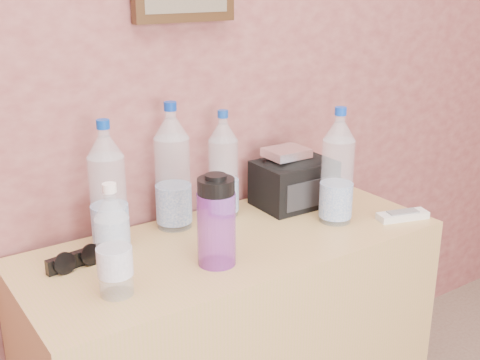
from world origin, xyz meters
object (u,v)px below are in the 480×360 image
Objects in this scene: pet_large_a at (108,193)px; toiletry_bag at (294,180)px; nalgene_bottle at (216,221)px; ac_remote at (403,216)px; pet_large_b at (173,173)px; sunglasses at (75,260)px; pet_large_c at (223,170)px; pet_small at (114,247)px; dresser at (234,352)px; foil_packet at (286,153)px; pet_large_d at (337,172)px.

pet_large_a is 0.60m from toiletry_bag.
nalgene_bottle is 1.52× the size of ac_remote.
sunglasses is at bearing -165.07° from pet_large_b.
nalgene_bottle is 0.62m from ac_remote.
nalgene_bottle is 1.57× the size of sunglasses.
pet_large_b is 1.55× the size of nalgene_bottle.
pet_large_b is 2.42× the size of sunglasses.
pet_large_c reaches higher than nalgene_bottle.
pet_small is (-0.29, -0.27, -0.04)m from pet_large_b.
pet_large_b is 0.40m from pet_small.
pet_large_b is 0.36m from sunglasses.
pet_large_b is at bearing 116.85° from dresser.
pet_large_a is at bearing 16.86° from sunglasses.
pet_small is 0.88m from ac_remote.
pet_large_b is 0.17m from pet_large_c.
pet_large_c is (0.37, 0.03, -0.01)m from pet_large_a.
pet_large_a reaches higher than nalgene_bottle.
ac_remote is at bearing -52.14° from foil_packet.
ac_remote is at bearing -23.01° from sunglasses.
pet_large_d reaches higher than pet_large_c.
pet_small is 0.27m from nalgene_bottle.
pet_large_b is at bearing 166.94° from ac_remote.
pet_small reaches higher than nalgene_bottle.
foil_packet is (-0.03, 0.01, 0.09)m from toiletry_bag.
pet_small reaches higher than toiletry_bag.
ac_remote is 1.25× the size of foil_packet.
pet_small reaches higher than foil_packet.
pet_large_b is 0.37m from foil_packet.
sunglasses is 0.70m from foil_packet.
pet_large_d reaches higher than pet_small.
pet_large_b is 1.55× the size of toiletry_bag.
pet_large_c reaches higher than foil_packet.
sunglasses is (-0.41, 0.09, 0.38)m from dresser.
pet_large_d reaches higher than sunglasses.
nalgene_bottle is at bearing -150.83° from foil_packet.
sunglasses is 0.93m from ac_remote.
foil_packet is (0.57, -0.02, 0.02)m from pet_large_a.
pet_large_b reaches higher than pet_large_a.
ac_remote is at bearing -17.70° from dresser.
pet_small is at bearing -88.18° from sunglasses.
nalgene_bottle is at bearing 0.34° from pet_small.
toiletry_bag is (0.59, -0.02, -0.07)m from pet_large_a.
foil_packet is (0.27, 0.12, 0.53)m from dresser.
pet_large_d is 2.20× the size of ac_remote.
foil_packet is (0.36, -0.05, 0.01)m from pet_large_b.
pet_large_b is 2.35× the size of ac_remote.
sunglasses is at bearing -176.03° from toiletry_bag.
toiletry_bag reaches higher than dresser.
nalgene_bottle is at bearing -169.55° from ac_remote.
pet_large_c is (0.08, 0.17, 0.50)m from dresser.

